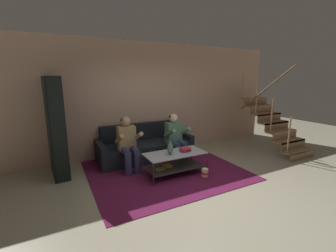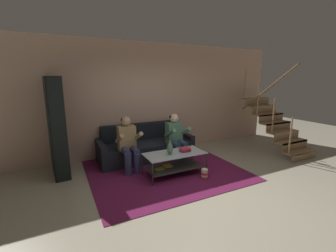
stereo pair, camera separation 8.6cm
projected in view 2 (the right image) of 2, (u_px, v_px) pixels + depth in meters
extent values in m
plane|color=#AAA389|center=(194.00, 189.00, 4.11)|extent=(16.80, 16.80, 0.00)
cube|color=#D0A891|center=(144.00, 99.00, 5.95)|extent=(8.40, 0.12, 2.90)
cube|color=#A37C55|center=(300.00, 152.00, 5.65)|extent=(0.96, 0.26, 0.04)
cube|color=#8F6D4B|center=(304.00, 156.00, 5.56)|extent=(0.96, 0.02, 0.20)
cube|color=#A37C55|center=(291.00, 141.00, 5.83)|extent=(0.96, 0.26, 0.04)
cube|color=#8F6D4B|center=(295.00, 146.00, 5.74)|extent=(0.96, 0.02, 0.20)
cube|color=#A37C55|center=(283.00, 132.00, 6.02)|extent=(0.96, 0.26, 0.04)
cube|color=#8F6D4B|center=(287.00, 136.00, 5.93)|extent=(0.96, 0.02, 0.20)
cube|color=#A37C55|center=(275.00, 123.00, 6.21)|extent=(0.96, 0.26, 0.04)
cube|color=#8F6D4B|center=(279.00, 126.00, 6.12)|extent=(0.96, 0.02, 0.20)
cube|color=#A37C55|center=(268.00, 114.00, 6.40)|extent=(0.96, 0.26, 0.04)
cube|color=#8F6D4B|center=(271.00, 118.00, 6.31)|extent=(0.96, 0.02, 0.20)
cube|color=#A37C55|center=(261.00, 106.00, 6.59)|extent=(0.96, 0.26, 0.04)
cube|color=#8F6D4B|center=(264.00, 109.00, 6.50)|extent=(0.96, 0.02, 0.20)
cube|color=#A37C55|center=(255.00, 99.00, 6.77)|extent=(0.96, 0.26, 0.04)
cube|color=#8F6D4B|center=(257.00, 102.00, 6.68)|extent=(0.96, 0.02, 0.20)
cylinder|color=#A37C55|center=(291.00, 136.00, 5.36)|extent=(0.04, 0.04, 0.90)
cylinder|color=#A37C55|center=(273.00, 116.00, 5.73)|extent=(0.04, 0.04, 0.90)
cylinder|color=#A37C55|center=(258.00, 98.00, 6.11)|extent=(0.04, 0.04, 0.90)
cylinder|color=#A37C55|center=(245.00, 83.00, 6.48)|extent=(0.04, 0.04, 0.90)
cylinder|color=brown|center=(267.00, 89.00, 5.82)|extent=(0.05, 1.61, 1.25)
cube|color=black|center=(146.00, 150.00, 5.64)|extent=(2.07, 0.88, 0.43)
cube|color=black|center=(141.00, 131.00, 5.85)|extent=(2.07, 0.18, 0.42)
cube|color=black|center=(101.00, 155.00, 5.14)|extent=(0.13, 0.88, 0.55)
cube|color=black|center=(184.00, 143.00, 6.10)|extent=(0.13, 0.88, 0.55)
cylinder|color=navy|center=(128.00, 165.00, 4.68)|extent=(0.14, 0.14, 0.43)
cylinder|color=navy|center=(137.00, 164.00, 4.77)|extent=(0.14, 0.14, 0.43)
cylinder|color=navy|center=(125.00, 151.00, 4.78)|extent=(0.14, 0.42, 0.14)
cylinder|color=navy|center=(134.00, 150.00, 4.87)|extent=(0.14, 0.42, 0.14)
cube|color=#A08659|center=(127.00, 138.00, 4.96)|extent=(0.38, 0.22, 0.54)
cylinder|color=#A08659|center=(119.00, 139.00, 4.70)|extent=(0.09, 0.49, 0.31)
cylinder|color=#A08659|center=(138.00, 136.00, 4.88)|extent=(0.09, 0.49, 0.31)
sphere|color=tan|center=(126.00, 121.00, 4.88)|extent=(0.21, 0.21, 0.21)
ellipsoid|color=black|center=(126.00, 120.00, 4.89)|extent=(0.21, 0.21, 0.13)
cylinder|color=navy|center=(178.00, 156.00, 5.20)|extent=(0.14, 0.14, 0.43)
cylinder|color=navy|center=(185.00, 155.00, 5.29)|extent=(0.14, 0.14, 0.43)
cylinder|color=navy|center=(174.00, 144.00, 5.30)|extent=(0.14, 0.42, 0.14)
cylinder|color=navy|center=(182.00, 143.00, 5.39)|extent=(0.14, 0.42, 0.14)
cube|color=slate|center=(174.00, 133.00, 5.48)|extent=(0.38, 0.22, 0.51)
cylinder|color=slate|center=(170.00, 133.00, 5.22)|extent=(0.09, 0.49, 0.31)
cylinder|color=slate|center=(185.00, 131.00, 5.40)|extent=(0.09, 0.49, 0.31)
sphere|color=beige|center=(174.00, 118.00, 5.40)|extent=(0.21, 0.21, 0.21)
ellipsoid|color=black|center=(174.00, 117.00, 5.42)|extent=(0.21, 0.21, 0.13)
cube|color=#ACB9BD|center=(175.00, 153.00, 4.66)|extent=(1.27, 0.59, 0.02)
cube|color=#3C3B37|center=(175.00, 167.00, 4.72)|extent=(1.17, 0.55, 0.02)
cylinder|color=#312A2E|center=(152.00, 174.00, 4.19)|extent=(0.03, 0.03, 0.47)
cylinder|color=#312A2E|center=(207.00, 163.00, 4.73)|extent=(0.03, 0.03, 0.47)
cylinder|color=#312A2E|center=(142.00, 164.00, 4.68)|extent=(0.03, 0.03, 0.47)
cylinder|color=#312A2E|center=(192.00, 155.00, 5.22)|extent=(0.03, 0.03, 0.47)
cube|color=#AFB845|center=(160.00, 169.00, 4.55)|extent=(0.19, 0.12, 0.03)
cube|color=gold|center=(168.00, 166.00, 4.71)|extent=(0.16, 0.16, 0.03)
cube|color=#62183F|center=(161.00, 167.00, 5.13)|extent=(3.18, 3.15, 0.01)
cube|color=#7D4768|center=(161.00, 167.00, 5.13)|extent=(1.75, 1.74, 0.00)
ellipsoid|color=#4F755A|center=(170.00, 149.00, 4.54)|extent=(0.12, 0.12, 0.25)
cylinder|color=#4F755A|center=(170.00, 143.00, 4.52)|extent=(0.05, 0.05, 0.06)
cube|color=red|center=(185.00, 151.00, 4.76)|extent=(0.23, 0.14, 0.02)
cube|color=purple|center=(185.00, 150.00, 4.74)|extent=(0.24, 0.19, 0.03)
cube|color=red|center=(185.00, 148.00, 4.74)|extent=(0.21, 0.17, 0.02)
cube|color=black|center=(59.00, 131.00, 4.21)|extent=(0.29, 0.04, 2.03)
cube|color=black|center=(55.00, 124.00, 4.91)|extent=(0.29, 0.04, 2.03)
cube|color=black|center=(49.00, 128.00, 4.49)|extent=(0.08, 0.85, 2.03)
cube|color=black|center=(61.00, 173.00, 4.77)|extent=(0.35, 0.83, 0.02)
cube|color=black|center=(60.00, 159.00, 4.70)|extent=(0.35, 0.83, 0.02)
cube|color=black|center=(58.00, 143.00, 4.63)|extent=(0.35, 0.83, 0.02)
cube|color=black|center=(57.00, 127.00, 4.56)|extent=(0.35, 0.83, 0.02)
cube|color=black|center=(55.00, 111.00, 4.49)|extent=(0.35, 0.83, 0.02)
cube|color=black|center=(53.00, 94.00, 4.42)|extent=(0.35, 0.83, 0.02)
cube|color=black|center=(51.00, 76.00, 4.35)|extent=(0.35, 0.83, 0.02)
cube|color=#9A6D46|center=(63.00, 174.00, 4.43)|extent=(0.23, 0.05, 0.26)
cube|color=#759CB2|center=(63.00, 174.00, 4.47)|extent=(0.24, 0.06, 0.21)
cube|color=#A27547|center=(64.00, 173.00, 4.52)|extent=(0.20, 0.05, 0.21)
cube|color=orange|center=(63.00, 173.00, 4.56)|extent=(0.23, 0.06, 0.19)
cube|color=purple|center=(63.00, 170.00, 4.61)|extent=(0.20, 0.06, 0.23)
cube|color=red|center=(62.00, 169.00, 4.64)|extent=(0.25, 0.05, 0.25)
cube|color=silver|center=(61.00, 170.00, 4.68)|extent=(0.26, 0.06, 0.18)
cube|color=gold|center=(62.00, 169.00, 4.72)|extent=(0.22, 0.05, 0.22)
cube|color=orange|center=(62.00, 169.00, 4.77)|extent=(0.22, 0.06, 0.18)
cube|color=teal|center=(62.00, 167.00, 4.82)|extent=(0.20, 0.06, 0.19)
cube|color=#9B7448|center=(61.00, 166.00, 4.85)|extent=(0.21, 0.04, 0.23)
cylinder|color=red|center=(204.00, 177.00, 4.55)|extent=(0.14, 0.14, 0.04)
cylinder|color=white|center=(204.00, 175.00, 4.54)|extent=(0.14, 0.14, 0.04)
cylinder|color=red|center=(205.00, 173.00, 4.53)|extent=(0.14, 0.14, 0.04)
cylinder|color=white|center=(205.00, 171.00, 4.52)|extent=(0.14, 0.14, 0.04)
ellipsoid|color=beige|center=(205.00, 169.00, 4.52)|extent=(0.13, 0.13, 0.05)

